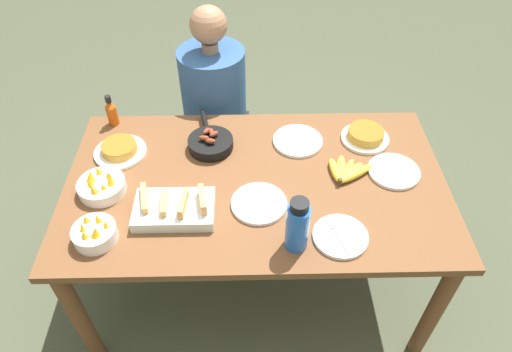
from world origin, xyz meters
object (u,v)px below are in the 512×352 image
melon_tray (175,208)px  skillet (210,142)px  empty_plate_mid_edge (340,236)px  water_bottle (297,225)px  frittata_plate_side (120,150)px  empty_plate_far_right (259,204)px  person_figure (216,127)px  empty_plate_near_front (394,171)px  fruit_bowl_mango (95,233)px  frittata_plate_center (365,136)px  banana_bunch (346,172)px  fruit_bowl_citrus (101,186)px  hot_sauce_bottle (111,112)px  empty_plate_far_left (298,141)px

melon_tray → skillet: melon_tray is taller
empty_plate_mid_edge → water_bottle: (-0.17, -0.03, 0.10)m
frittata_plate_side → empty_plate_far_right: frittata_plate_side is taller
empty_plate_far_right → person_figure: (-0.22, 0.83, -0.26)m
frittata_plate_side → person_figure: bearing=51.3°
empty_plate_near_front → person_figure: bearing=141.4°
fruit_bowl_mango → water_bottle: bearing=-3.2°
melon_tray → frittata_plate_side: bearing=128.2°
fruit_bowl_mango → empty_plate_mid_edge: bearing=-0.9°
melon_tray → empty_plate_near_front: (0.93, 0.22, -0.02)m
frittata_plate_center → empty_plate_far_right: frittata_plate_center is taller
frittata_plate_center → empty_plate_far_right: (-0.51, -0.40, -0.02)m
banana_bunch → fruit_bowl_citrus: fruit_bowl_citrus is taller
fruit_bowl_citrus → hot_sauce_bottle: (-0.04, 0.46, 0.04)m
melon_tray → fruit_bowl_mango: bearing=-157.2°
banana_bunch → skillet: (-0.60, 0.20, 0.01)m
empty_plate_near_front → fruit_bowl_mango: 1.27m
melon_tray → empty_plate_far_right: bearing=6.6°
fruit_bowl_mango → fruit_bowl_citrus: 0.26m
frittata_plate_side → water_bottle: water_bottle is taller
hot_sauce_bottle → empty_plate_far_left: bearing=-10.3°
frittata_plate_side → empty_plate_mid_edge: frittata_plate_side is taller
empty_plate_near_front → person_figure: size_ratio=0.19×
melon_tray → empty_plate_mid_edge: 0.66m
water_bottle → hot_sauce_bottle: water_bottle is taller
frittata_plate_center → person_figure: bearing=149.7°
banana_bunch → hot_sauce_bottle: size_ratio=1.30×
fruit_bowl_mango → frittata_plate_center: bearing=26.3°
empty_plate_far_left → empty_plate_far_right: 0.44m
fruit_bowl_citrus → person_figure: 0.90m
water_bottle → hot_sauce_bottle: 1.13m
frittata_plate_center → empty_plate_far_left: 0.32m
banana_bunch → frittata_plate_center: bearing=61.4°
skillet → frittata_plate_center: (0.73, 0.04, -0.00)m
empty_plate_far_left → fruit_bowl_mango: fruit_bowl_mango is taller
melon_tray → empty_plate_near_front: melon_tray is taller
melon_tray → empty_plate_mid_edge: size_ratio=1.50×
banana_bunch → empty_plate_far_left: 0.29m
water_bottle → frittata_plate_center: bearing=58.0°
skillet → banana_bunch: bearing=-121.1°
empty_plate_far_left → person_figure: 0.66m
banana_bunch → water_bottle: (-0.25, -0.37, 0.09)m
empty_plate_near_front → hot_sauce_bottle: hot_sauce_bottle is taller
skillet → empty_plate_far_left: size_ratio=1.48×
banana_bunch → empty_plate_far_left: (-0.19, 0.22, -0.01)m
melon_tray → empty_plate_far_left: (0.53, 0.43, -0.02)m
empty_plate_far_left → person_figure: size_ratio=0.19×
melon_tray → skillet: size_ratio=0.93×
hot_sauce_bottle → person_figure: person_figure is taller
frittata_plate_center → empty_plate_near_front: 0.24m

